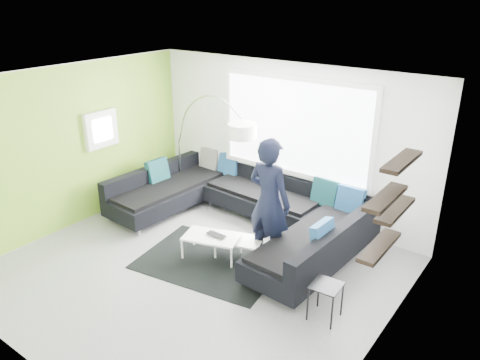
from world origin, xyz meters
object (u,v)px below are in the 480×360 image
(laptop, at_px, (214,236))
(sectional_sofa, at_px, (235,211))
(side_table, at_px, (325,301))
(person, at_px, (269,202))
(coffee_table, at_px, (225,246))
(arc_lamp, at_px, (179,143))

(laptop, bearing_deg, sectional_sofa, 107.80)
(sectional_sofa, relative_size, side_table, 8.62)
(person, bearing_deg, coffee_table, 34.08)
(coffee_table, bearing_deg, sectional_sofa, 98.76)
(side_table, bearing_deg, sectional_sofa, 153.30)
(coffee_table, distance_m, laptop, 0.26)
(arc_lamp, xyz_separation_m, side_table, (4.14, -1.75, -0.86))
(laptop, bearing_deg, side_table, -6.57)
(person, relative_size, laptop, 5.83)
(coffee_table, relative_size, person, 0.56)
(sectional_sofa, xyz_separation_m, laptop, (0.26, -0.87, -0.02))
(coffee_table, xyz_separation_m, laptop, (-0.11, -0.13, 0.19))
(arc_lamp, height_order, laptop, arc_lamp)
(sectional_sofa, bearing_deg, side_table, -23.40)
(coffee_table, distance_m, arc_lamp, 2.74)
(sectional_sofa, distance_m, side_table, 2.59)
(coffee_table, bearing_deg, side_table, -29.85)
(side_table, bearing_deg, laptop, 172.02)
(sectional_sofa, distance_m, laptop, 0.91)
(person, bearing_deg, arc_lamp, -15.27)
(arc_lamp, bearing_deg, person, -6.09)
(person, xyz_separation_m, laptop, (-0.70, -0.46, -0.61))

